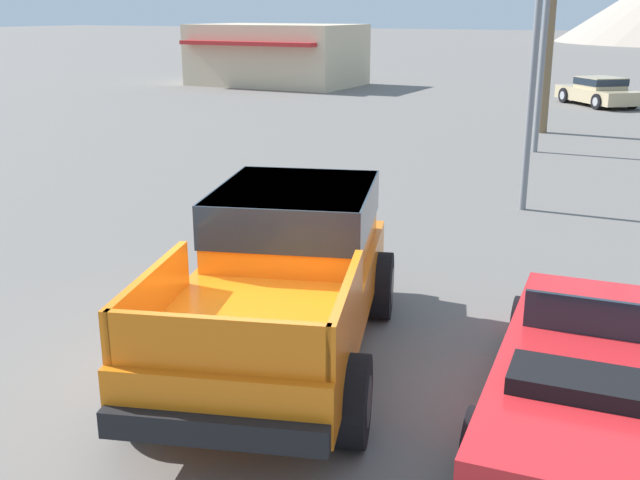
{
  "coord_description": "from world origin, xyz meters",
  "views": [
    {
      "loc": [
        4.09,
        -6.35,
        3.88
      ],
      "look_at": [
        0.06,
        1.39,
        1.2
      ],
      "focal_mm": 42.0,
      "sensor_mm": 36.0,
      "label": 1
    }
  ],
  "objects_px": {
    "red_convertible_car": "(595,380)",
    "parked_car_tan": "(599,91)",
    "orange_pickup_truck": "(286,264)",
    "traffic_light_main": "(591,15)"
  },
  "relations": [
    {
      "from": "red_convertible_car",
      "to": "parked_car_tan",
      "type": "relative_size",
      "value": 1.12
    },
    {
      "from": "parked_car_tan",
      "to": "orange_pickup_truck",
      "type": "bearing_deg",
      "value": -130.8
    },
    {
      "from": "parked_car_tan",
      "to": "traffic_light_main",
      "type": "distance_m",
      "value": 12.87
    },
    {
      "from": "traffic_light_main",
      "to": "orange_pickup_truck",
      "type": "bearing_deg",
      "value": -93.82
    },
    {
      "from": "orange_pickup_truck",
      "to": "parked_car_tan",
      "type": "distance_m",
      "value": 27.05
    },
    {
      "from": "orange_pickup_truck",
      "to": "red_convertible_car",
      "type": "bearing_deg",
      "value": -18.97
    },
    {
      "from": "orange_pickup_truck",
      "to": "traffic_light_main",
      "type": "distance_m",
      "value": 14.9
    },
    {
      "from": "parked_car_tan",
      "to": "red_convertible_car",
      "type": "bearing_deg",
      "value": -123.45
    },
    {
      "from": "orange_pickup_truck",
      "to": "red_convertible_car",
      "type": "distance_m",
      "value": 3.56
    },
    {
      "from": "orange_pickup_truck",
      "to": "red_convertible_car",
      "type": "xyz_separation_m",
      "value": [
        3.5,
        -0.05,
        -0.63
      ]
    }
  ]
}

